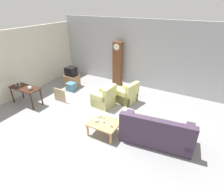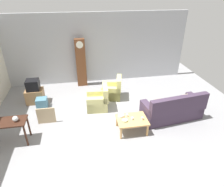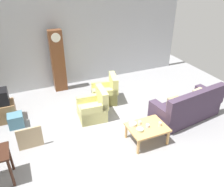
{
  "view_description": "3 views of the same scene",
  "coord_description": "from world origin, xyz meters",
  "views": [
    {
      "loc": [
        3.01,
        -4.46,
        3.89
      ],
      "look_at": [
        0.31,
        0.49,
        0.95
      ],
      "focal_mm": 28.65,
      "sensor_mm": 36.0,
      "label": 1
    },
    {
      "loc": [
        -0.95,
        -5.49,
        4.19
      ],
      "look_at": [
        0.09,
        0.37,
        0.93
      ],
      "focal_mm": 31.86,
      "sensor_mm": 36.0,
      "label": 2
    },
    {
      "loc": [
        -2.03,
        -4.36,
        3.92
      ],
      "look_at": [
        0.12,
        0.65,
        0.89
      ],
      "focal_mm": 36.21,
      "sensor_mm": 36.0,
      "label": 3
    }
  ],
  "objects": [
    {
      "name": "ground_plane",
      "position": [
        0.0,
        0.0,
        0.0
      ],
      "size": [
        10.4,
        10.4,
        0.0
      ],
      "primitive_type": "plane",
      "color": "gray"
    },
    {
      "name": "garage_door_wall",
      "position": [
        0.0,
        3.6,
        1.6
      ],
      "size": [
        8.4,
        0.16,
        3.2
      ],
      "primitive_type": "cube",
      "color": "#ADAFB5",
      "rests_on": "ground_plane"
    },
    {
      "name": "couch_floral",
      "position": [
        2.16,
        -0.14,
        0.35
      ],
      "size": [
        2.2,
        1.14,
        1.04
      ],
      "color": "#423347",
      "rests_on": "ground_plane"
    },
    {
      "name": "armchair_olive_near",
      "position": [
        -0.33,
        0.99,
        0.31
      ],
      "size": [
        0.85,
        0.82,
        0.92
      ],
      "color": "#CCC67A",
      "rests_on": "ground_plane"
    },
    {
      "name": "armchair_olive_far",
      "position": [
        0.35,
        1.73,
        0.31
      ],
      "size": [
        0.94,
        0.92,
        0.92
      ],
      "color": "#DBD77C",
      "rests_on": "ground_plane"
    },
    {
      "name": "coffee_table_wood",
      "position": [
        0.58,
        -0.54,
        0.39
      ],
      "size": [
        0.96,
        0.76,
        0.45
      ],
      "color": "tan",
      "rests_on": "ground_plane"
    },
    {
      "name": "console_table_dark",
      "position": [
        -3.24,
        -0.44,
        0.65
      ],
      "size": [
        1.3,
        0.56,
        0.76
      ],
      "color": "#381E14",
      "rests_on": "ground_plane"
    },
    {
      "name": "grandfather_clock",
      "position": [
        -0.84,
        3.17,
        1.1
      ],
      "size": [
        0.44,
        0.3,
        2.18
      ],
      "color": "brown",
      "rests_on": "ground_plane"
    },
    {
      "name": "tv_stand_cabinet",
      "position": [
        -2.78,
        1.88,
        0.28
      ],
      "size": [
        0.68,
        0.52,
        0.57
      ],
      "primitive_type": "cube",
      "color": "#997047",
      "rests_on": "ground_plane"
    },
    {
      "name": "tv_crt",
      "position": [
        -2.78,
        1.88,
        0.78
      ],
      "size": [
        0.48,
        0.44,
        0.42
      ],
      "primitive_type": "cube",
      "color": "black",
      "rests_on": "tv_stand_cabinet"
    },
    {
      "name": "framed_picture_leaning",
      "position": [
        -2.18,
        0.37,
        0.29
      ],
      "size": [
        0.6,
        0.05,
        0.59
      ],
      "primitive_type": "cube",
      "color": "tan",
      "rests_on": "ground_plane"
    },
    {
      "name": "storage_box_blue",
      "position": [
        -2.48,
        1.45,
        0.19
      ],
      "size": [
        0.4,
        0.38,
        0.38
      ],
      "primitive_type": "cube",
      "color": "teal",
      "rests_on": "ground_plane"
    },
    {
      "name": "glass_dome_cloche",
      "position": [
        -2.86,
        -0.46,
        0.84
      ],
      "size": [
        0.16,
        0.16,
        0.16
      ],
      "primitive_type": "sphere",
      "color": "silver",
      "rests_on": "console_table_dark"
    },
    {
      "name": "cup_white_porcelain",
      "position": [
        0.45,
        -0.37,
        0.49
      ],
      "size": [
        0.08,
        0.08,
        0.08
      ],
      "primitive_type": "cylinder",
      "color": "white",
      "rests_on": "coffee_table_wood"
    },
    {
      "name": "cup_blue_rimmed",
      "position": [
        0.57,
        -0.56,
        0.49
      ],
      "size": [
        0.08,
        0.08,
        0.08
      ],
      "primitive_type": "cylinder",
      "color": "silver",
      "rests_on": "coffee_table_wood"
    },
    {
      "name": "cup_cream_tall",
      "position": [
        0.89,
        -0.63,
        0.5
      ],
      "size": [
        0.08,
        0.08,
        0.1
      ],
      "primitive_type": "cylinder",
      "color": "beige",
      "rests_on": "coffee_table_wood"
    },
    {
      "name": "bowl_white_stacked",
      "position": [
        0.26,
        -0.35,
        0.49
      ],
      "size": [
        0.19,
        0.19,
        0.08
      ],
      "primitive_type": "cylinder",
      "color": "white",
      "rests_on": "coffee_table_wood"
    },
    {
      "name": "bowl_shallow_green",
      "position": [
        0.32,
        -0.61,
        0.48
      ],
      "size": [
        0.18,
        0.18,
        0.06
      ],
      "primitive_type": "cylinder",
      "color": "#B2C69E",
      "rests_on": "coffee_table_wood"
    }
  ]
}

